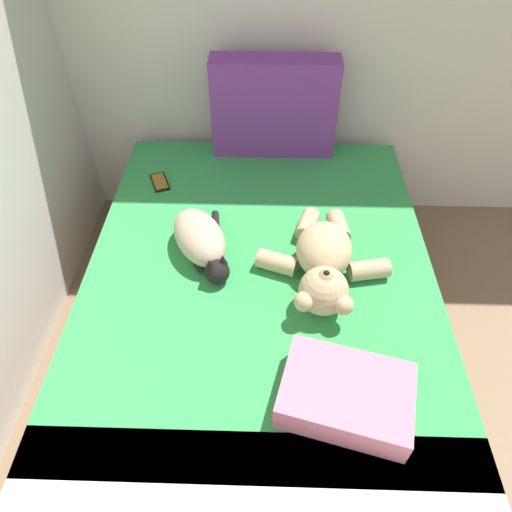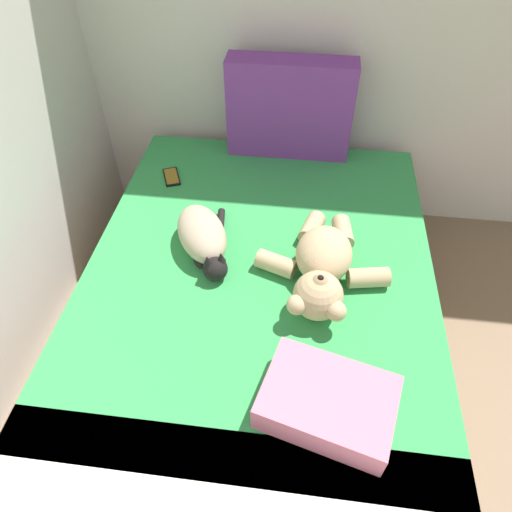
{
  "view_description": "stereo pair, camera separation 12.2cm",
  "coord_description": "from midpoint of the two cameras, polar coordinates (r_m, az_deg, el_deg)",
  "views": [
    {
      "loc": [
        1.04,
        2.14,
        1.89
      ],
      "look_at": [
        1.0,
        3.45,
        0.54
      ],
      "focal_mm": 32.32,
      "sensor_mm": 36.0,
      "label": 1
    },
    {
      "loc": [
        1.16,
        2.15,
        1.89
      ],
      "look_at": [
        1.0,
        3.45,
        0.54
      ],
      "focal_mm": 32.32,
      "sensor_mm": 36.0,
      "label": 2
    }
  ],
  "objects": [
    {
      "name": "teddy_bear",
      "position": [
        1.8,
        10.12,
        -1.37
      ],
      "size": [
        0.54,
        0.61,
        0.2
      ],
      "color": "tan",
      "rests_on": "bed"
    },
    {
      "name": "cell_phone",
      "position": [
        2.37,
        -8.95,
        9.63
      ],
      "size": [
        0.12,
        0.16,
        0.01
      ],
      "color": "black",
      "rests_on": "bed"
    },
    {
      "name": "throw_pillow",
      "position": [
        1.51,
        11.25,
        -17.41
      ],
      "size": [
        0.46,
        0.37,
        0.11
      ],
      "primitive_type": "cube",
      "rotation": [
        0.0,
        0.0,
        -0.25
      ],
      "color": "#D1728C",
      "rests_on": "bed"
    },
    {
      "name": "patterned_cushion",
      "position": [
        2.42,
        5.69,
        17.66
      ],
      "size": [
        0.62,
        0.15,
        0.49
      ],
      "color": "#72338C",
      "rests_on": "bed"
    },
    {
      "name": "cat",
      "position": [
        1.91,
        -4.73,
        2.31
      ],
      "size": [
        0.32,
        0.44,
        0.15
      ],
      "color": "tan",
      "rests_on": "bed"
    },
    {
      "name": "bed",
      "position": [
        2.07,
        2.02,
        -6.65
      ],
      "size": [
        1.47,
        1.97,
        0.5
      ],
      "color": "olive",
      "rests_on": "ground_plane"
    }
  ]
}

